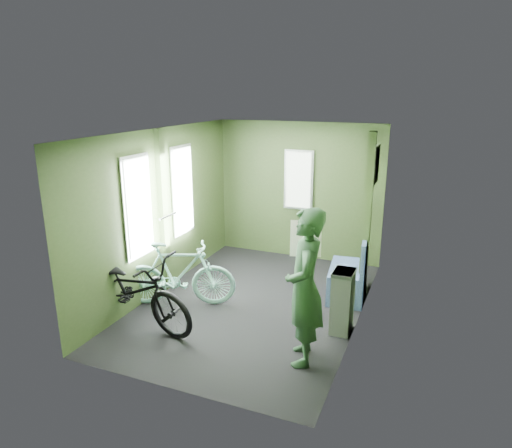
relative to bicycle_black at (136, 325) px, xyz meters
The scene contains 6 objects.
room 2.12m from the bicycle_black, 46.14° to the left, with size 4.00×4.02×2.31m.
bicycle_black is the anchor object (origin of this frame).
bicycle_mint 0.70m from the bicycle_black, 71.13° to the left, with size 0.43×1.51×0.91m, color #98E9D7.
passenger 2.29m from the bicycle_black, ahead, with size 0.56×0.75×1.68m.
waste_box 2.54m from the bicycle_black, 18.70° to the left, with size 0.23×0.32×0.78m, color gray.
bench_seat 2.91m from the bicycle_black, 38.59° to the left, with size 0.58×0.91×0.91m.
Camera 1 is at (2.17, -5.20, 2.80)m, focal length 32.00 mm.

